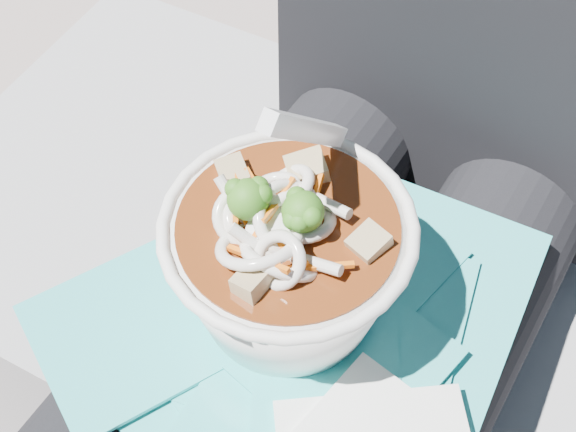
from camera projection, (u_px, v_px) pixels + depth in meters
The scene contains 5 objects.
stone_ledge at pixel (366, 372), 0.97m from camera, with size 1.00×0.50×0.44m, color gray.
lap at pixel (308, 359), 0.66m from camera, with size 0.31×0.48×0.14m.
person_body at pixel (363, 261), 0.69m from camera, with size 0.34×0.94×0.98m.
plastic_bag at pixel (313, 335), 0.59m from camera, with size 0.34×0.34×0.02m.
udon_bowl at pixel (287, 256), 0.55m from camera, with size 0.21×0.21×0.20m.
Camera 1 is at (0.14, -0.27, 1.11)m, focal length 50.00 mm.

